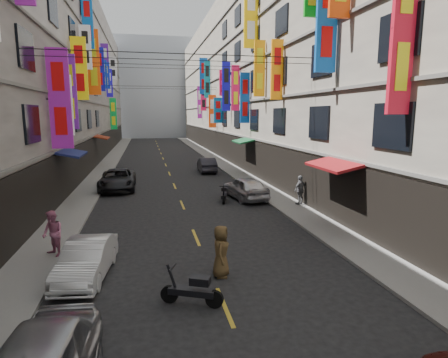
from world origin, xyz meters
name	(u,v)px	position (x,y,z in m)	size (l,w,h in m)	color
sidewalk_left	(106,166)	(-6.00, 42.00, 0.06)	(2.00, 90.00, 0.12)	slate
sidewalk_right	(222,163)	(6.00, 42.00, 0.06)	(2.00, 90.00, 0.12)	slate
building_row_left	(35,69)	(-11.99, 42.00, 9.49)	(10.14, 90.00, 19.00)	gray
building_row_right	(276,74)	(11.99, 42.00, 9.49)	(10.14, 90.00, 19.00)	#A59C8A
haze_block	(153,89)	(0.00, 92.00, 11.00)	(18.00, 8.00, 22.00)	#A7AFBA
shop_signage	(168,66)	(-0.01, 34.57, 9.17)	(14.00, 55.00, 12.15)	blue
street_awnings	(158,151)	(-1.26, 26.00, 3.00)	(13.99, 35.20, 0.41)	#12441D
overhead_cables	(172,63)	(0.00, 30.00, 8.80)	(14.00, 38.04, 1.24)	black
lane_markings	(167,169)	(0.00, 39.00, 0.00)	(0.12, 80.20, 0.01)	gold
scooter_crossing	(193,290)	(-0.85, 12.24, 0.44)	(1.69, 0.90, 1.14)	black
scooter_far_right	(224,194)	(2.57, 24.37, 0.44)	(0.69, 1.78, 1.14)	black
car_left_mid	(87,260)	(-3.98, 14.73, 0.61)	(1.30, 3.72, 1.22)	silver
car_left_far	(118,180)	(-4.00, 29.46, 0.72)	(2.38, 5.15, 1.43)	black
car_right_mid	(245,188)	(4.00, 24.78, 0.72)	(1.70, 4.22, 1.44)	#BAB9BE
car_right_far	(207,165)	(3.44, 36.28, 0.67)	(1.42, 4.06, 1.34)	#2B2A32
pedestrian_lfar	(53,234)	(-5.40, 16.67, 0.96)	(0.82, 0.56, 1.68)	#C2668B
pedestrian_rfar	(300,190)	(6.60, 22.29, 0.96)	(0.99, 0.56, 1.68)	#535355
pedestrian_crossing	(221,251)	(0.29, 13.94, 0.86)	(0.84, 0.57, 1.72)	brown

